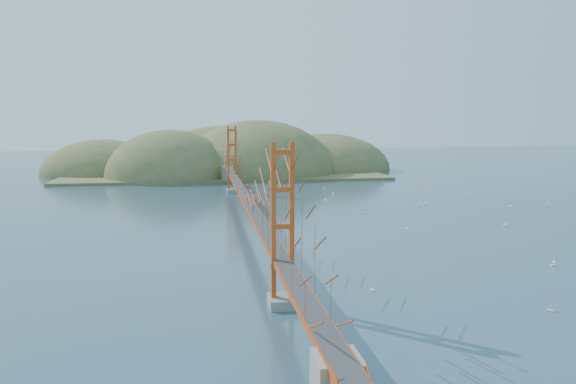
{
  "coord_description": "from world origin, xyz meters",
  "views": [
    {
      "loc": [
        -5.66,
        -68.13,
        13.48
      ],
      "look_at": [
        5.15,
        0.0,
        4.06
      ],
      "focal_mm": 35.0,
      "sensor_mm": 36.0,
      "label": 1
    }
  ],
  "objects": [
    {
      "name": "ground",
      "position": [
        0.0,
        0.0,
        0.0
      ],
      "size": [
        320.0,
        320.0,
        0.0
      ],
      "primitive_type": "plane",
      "color": "#2E485C",
      "rests_on": "ground"
    },
    {
      "name": "bridge",
      "position": [
        0.0,
        0.18,
        7.01
      ],
      "size": [
        2.2,
        94.4,
        12.0
      ],
      "color": "gray",
      "rests_on": "ground"
    },
    {
      "name": "far_headlands",
      "position": [
        2.21,
        68.52,
        0.0
      ],
      "size": [
        84.0,
        58.0,
        25.0
      ],
      "color": "olive",
      "rests_on": "ground"
    },
    {
      "name": "sailboat_13",
      "position": [
        31.3,
        -5.57,
        0.15
      ],
      "size": [
        0.63,
        0.57,
        0.71
      ],
      "color": "white",
      "rests_on": "ground"
    },
    {
      "name": "sailboat_2",
      "position": [
        25.83,
        -23.14,
        0.15
      ],
      "size": [
        0.59,
        0.51,
        0.68
      ],
      "color": "white",
      "rests_on": "ground"
    },
    {
      "name": "sailboat_16",
      "position": [
        14.2,
        18.64,
        0.16
      ],
      "size": [
        0.66,
        0.66,
        0.72
      ],
      "color": "white",
      "rests_on": "ground"
    },
    {
      "name": "sailboat_7",
      "position": [
        31.65,
        35.82,
        0.15
      ],
      "size": [
        0.56,
        0.46,
        0.66
      ],
      "color": "white",
      "rests_on": "ground"
    },
    {
      "name": "sailboat_10",
      "position": [
        7.44,
        -27.56,
        0.13
      ],
      "size": [
        0.51,
        0.51,
        0.56
      ],
      "color": "white",
      "rests_on": "ground"
    },
    {
      "name": "sailboat_15",
      "position": [
        35.43,
        28.16,
        0.14
      ],
      "size": [
        0.4,
        0.5,
        0.58
      ],
      "color": "white",
      "rests_on": "ground"
    },
    {
      "name": "sailboat_17",
      "position": [
        40.15,
        20.79,
        0.15
      ],
      "size": [
        0.62,
        0.59,
        0.69
      ],
      "color": "white",
      "rests_on": "ground"
    },
    {
      "name": "sailboat_3",
      "position": [
        16.88,
        24.85,
        0.15
      ],
      "size": [
        0.66,
        0.66,
        0.69
      ],
      "color": "white",
      "rests_on": "ground"
    },
    {
      "name": "sailboat_9",
      "position": [
        47.17,
        9.75,
        0.15
      ],
      "size": [
        0.62,
        0.62,
        0.7
      ],
      "color": "white",
      "rests_on": "ground"
    },
    {
      "name": "sailboat_8",
      "position": [
        27.03,
        28.54,
        0.15
      ],
      "size": [
        0.64,
        0.64,
        0.67
      ],
      "color": "white",
      "rests_on": "ground"
    },
    {
      "name": "sailboat_1",
      "position": [
        16.83,
        5.74,
        0.15
      ],
      "size": [
        0.61,
        0.61,
        0.67
      ],
      "color": "white",
      "rests_on": "ground"
    },
    {
      "name": "sailboat_12",
      "position": [
        17.11,
        32.42,
        0.14
      ],
      "size": [
        0.54,
        0.46,
        0.62
      ],
      "color": "white",
      "rests_on": "ground"
    },
    {
      "name": "sailboat_4",
      "position": [
        27.31,
        7.77,
        0.15
      ],
      "size": [
        0.59,
        0.59,
        0.65
      ],
      "color": "white",
      "rests_on": "ground"
    },
    {
      "name": "sailboat_0",
      "position": [
        18.87,
        -5.03,
        0.14
      ],
      "size": [
        0.46,
        0.52,
        0.59
      ],
      "color": "white",
      "rests_on": "ground"
    },
    {
      "name": "sailboat_6",
      "position": [
        18.23,
        -34.02,
        0.14
      ],
      "size": [
        0.57,
        0.57,
        0.6
      ],
      "color": "white",
      "rests_on": "ground"
    },
    {
      "name": "sailboat_14",
      "position": [
        27.4,
        11.83,
        0.15
      ],
      "size": [
        0.57,
        0.59,
        0.66
      ],
      "color": "white",
      "rests_on": "ground"
    },
    {
      "name": "sailboat_5",
      "position": [
        40.27,
        8.54,
        0.16
      ],
      "size": [
        0.57,
        0.63,
        0.72
      ],
      "color": "white",
      "rests_on": "ground"
    },
    {
      "name": "sailboat_extra_0",
      "position": [
        28.54,
        12.46,
        0.15
      ],
      "size": [
        0.6,
        0.54,
        0.68
      ],
      "color": "white",
      "rests_on": "ground"
    }
  ]
}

